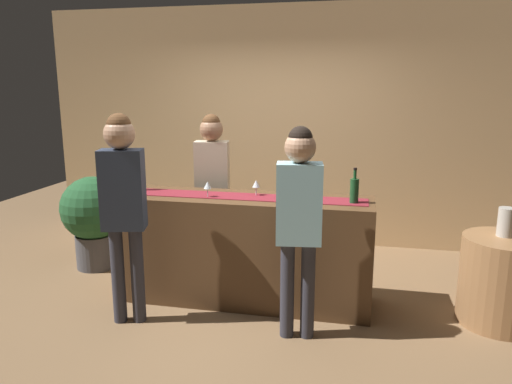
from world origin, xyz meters
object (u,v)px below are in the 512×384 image
at_px(wine_bottle_green, 354,190).
at_px(customer_browsing, 123,196).
at_px(bartender, 212,177).
at_px(customer_sipping, 299,211).
at_px(vase_on_side_table, 506,222).
at_px(potted_plant_tall, 94,216).
at_px(wine_bottle_clear, 140,179).
at_px(wine_glass_far_end, 208,186).
at_px(wine_glass_mid_counter, 256,184).
at_px(wine_glass_near_customer, 297,188).
at_px(round_side_table, 502,281).

distance_m(wine_bottle_green, customer_browsing, 1.90).
xyz_separation_m(bartender, customer_sipping, (1.04, -1.15, -0.01)).
relative_size(vase_on_side_table, potted_plant_tall, 0.24).
bearing_deg(vase_on_side_table, wine_bottle_clear, -179.76).
bearing_deg(wine_glass_far_end, wine_bottle_green, 2.17).
distance_m(wine_glass_mid_counter, wine_glass_far_end, 0.43).
bearing_deg(wine_glass_far_end, potted_plant_tall, 159.45).
bearing_deg(wine_glass_mid_counter, wine_bottle_clear, -179.35).
xyz_separation_m(wine_glass_near_customer, customer_sipping, (0.09, -0.53, -0.06)).
distance_m(customer_browsing, potted_plant_tall, 1.52).
bearing_deg(wine_glass_far_end, round_side_table, 2.28).
bearing_deg(wine_glass_mid_counter, wine_glass_far_end, -159.32).
bearing_deg(potted_plant_tall, wine_glass_near_customer, -12.63).
relative_size(wine_glass_mid_counter, potted_plant_tall, 0.14).
distance_m(wine_bottle_clear, wine_glass_far_end, 0.72).
relative_size(wine_bottle_clear, wine_glass_near_customer, 2.10).
height_order(wine_bottle_clear, round_side_table, wine_bottle_clear).
bearing_deg(vase_on_side_table, wine_bottle_green, -175.06).
bearing_deg(wine_glass_mid_counter, round_side_table, -1.46).
xyz_separation_m(wine_glass_far_end, round_side_table, (2.51, 0.10, -0.72)).
relative_size(round_side_table, potted_plant_tall, 0.74).
distance_m(wine_glass_near_customer, potted_plant_tall, 2.37).
height_order(wine_glass_mid_counter, potted_plant_tall, wine_glass_mid_counter).
bearing_deg(wine_glass_mid_counter, potted_plant_tall, 168.03).
height_order(wine_bottle_green, vase_on_side_table, wine_bottle_green).
xyz_separation_m(wine_glass_far_end, customer_browsing, (-0.54, -0.53, 0.00)).
bearing_deg(wine_glass_far_end, customer_sipping, -29.13).
xyz_separation_m(bartender, potted_plant_tall, (-1.31, -0.11, -0.45)).
bearing_deg(wine_glass_near_customer, round_side_table, 1.80).
bearing_deg(customer_browsing, customer_sipping, -12.77).
xyz_separation_m(wine_bottle_clear, vase_on_side_table, (3.21, 0.01, -0.23)).
bearing_deg(wine_bottle_clear, wine_glass_mid_counter, 0.65).
bearing_deg(potted_plant_tall, round_side_table, -6.48).
relative_size(wine_glass_far_end, round_side_table, 0.19).
bearing_deg(wine_glass_far_end, bartender, 103.88).
relative_size(customer_browsing, round_side_table, 2.36).
relative_size(wine_bottle_clear, customer_sipping, 0.18).
bearing_deg(wine_glass_near_customer, customer_browsing, -156.32).
height_order(wine_bottle_clear, customer_browsing, customer_browsing).
xyz_separation_m(wine_bottle_clear, wine_glass_mid_counter, (1.11, 0.01, -0.01)).
xyz_separation_m(wine_bottle_green, wine_glass_near_customer, (-0.49, -0.00, -0.01)).
relative_size(wine_bottle_green, wine_glass_mid_counter, 2.10).
bearing_deg(wine_glass_far_end, wine_bottle_clear, 168.74).
height_order(customer_browsing, round_side_table, customer_browsing).
relative_size(wine_bottle_clear, wine_glass_far_end, 2.10).
height_order(wine_glass_far_end, customer_browsing, customer_browsing).
height_order(wine_glass_mid_counter, vase_on_side_table, wine_glass_mid_counter).
bearing_deg(wine_bottle_clear, vase_on_side_table, 0.24).
relative_size(customer_sipping, customer_browsing, 0.95).
xyz_separation_m(wine_glass_mid_counter, round_side_table, (2.10, -0.05, -0.72)).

